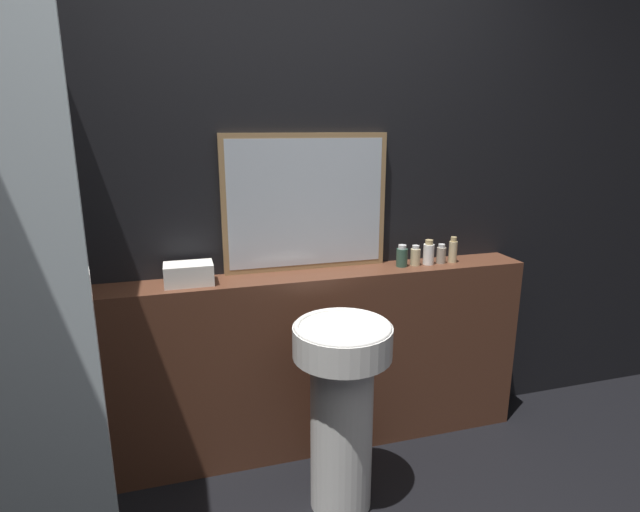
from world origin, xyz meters
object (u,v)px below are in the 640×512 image
at_px(pedestal_sink, 342,402).
at_px(hand_soap_bottle, 453,251).
at_px(towel_stack, 189,274).
at_px(shampoo_bottle, 402,257).
at_px(body_wash_bottle, 441,254).
at_px(conditioner_bottle, 415,256).
at_px(lotion_bottle, 429,253).
at_px(mirror, 306,203).

bearing_deg(pedestal_sink, hand_soap_bottle, 30.53).
bearing_deg(towel_stack, shampoo_bottle, 0.00).
bearing_deg(towel_stack, body_wash_bottle, 0.00).
height_order(shampoo_bottle, conditioner_bottle, shampoo_bottle).
height_order(pedestal_sink, shampoo_bottle, shampoo_bottle).
distance_m(towel_stack, hand_soap_bottle, 1.33).
bearing_deg(conditioner_bottle, pedestal_sink, -140.49).
xyz_separation_m(pedestal_sink, hand_soap_bottle, (0.75, 0.44, 0.50)).
bearing_deg(shampoo_bottle, conditioner_bottle, 0.00).
distance_m(shampoo_bottle, conditioner_bottle, 0.07).
relative_size(conditioner_bottle, lotion_bottle, 0.82).
bearing_deg(hand_soap_bottle, shampoo_bottle, 180.00).
height_order(mirror, body_wash_bottle, mirror).
distance_m(pedestal_sink, shampoo_bottle, 0.81).
distance_m(mirror, conditioner_bottle, 0.62).
distance_m(pedestal_sink, towel_stack, 0.88).
height_order(pedestal_sink, conditioner_bottle, conditioner_bottle).
bearing_deg(shampoo_bottle, hand_soap_bottle, 0.00).
xyz_separation_m(towel_stack, lotion_bottle, (1.19, 0.00, 0.01)).
xyz_separation_m(conditioner_bottle, body_wash_bottle, (0.15, 0.00, -0.00)).
bearing_deg(body_wash_bottle, lotion_bottle, 180.00).
bearing_deg(lotion_bottle, hand_soap_bottle, -0.00).
distance_m(conditioner_bottle, hand_soap_bottle, 0.21).
distance_m(mirror, body_wash_bottle, 0.76).
relative_size(towel_stack, lotion_bottle, 1.68).
distance_m(pedestal_sink, lotion_bottle, 0.90).
bearing_deg(mirror, lotion_bottle, -8.61).
bearing_deg(pedestal_sink, towel_stack, 142.58).
bearing_deg(lotion_bottle, mirror, 171.39).
height_order(lotion_bottle, hand_soap_bottle, hand_soap_bottle).
bearing_deg(lotion_bottle, shampoo_bottle, -180.00).
bearing_deg(pedestal_sink, shampoo_bottle, 43.76).
relative_size(body_wash_bottle, hand_soap_bottle, 0.75).
bearing_deg(shampoo_bottle, pedestal_sink, -136.24).
relative_size(towel_stack, hand_soap_bottle, 1.59).
distance_m(mirror, hand_soap_bottle, 0.81).
bearing_deg(lotion_bottle, body_wash_bottle, 0.00).
height_order(pedestal_sink, body_wash_bottle, body_wash_bottle).
bearing_deg(lotion_bottle, towel_stack, -180.00).
bearing_deg(towel_stack, conditioner_bottle, 0.00).
distance_m(towel_stack, shampoo_bottle, 1.04).
relative_size(towel_stack, conditioner_bottle, 2.06).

